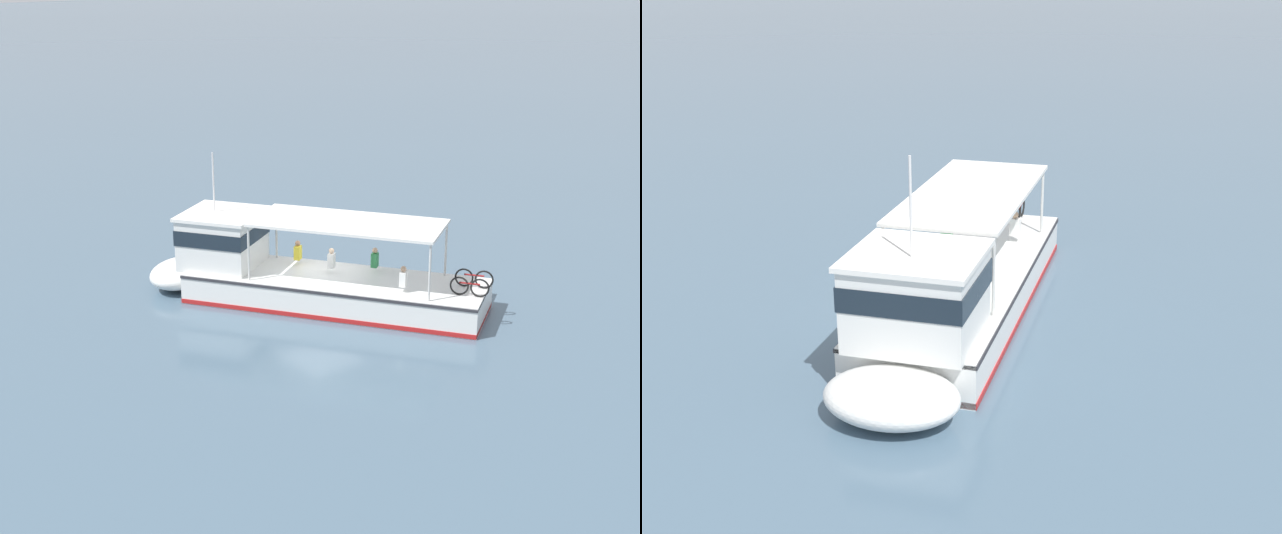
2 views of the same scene
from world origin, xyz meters
TOP-DOWN VIEW (x-y plane):
  - ground_plane at (0.00, 0.00)m, footprint 400.00×400.00m
  - ferry_main at (0.39, 0.93)m, footprint 12.43×9.32m

SIDE VIEW (x-z plane):
  - ground_plane at x=0.00m, z-range 0.00..0.00m
  - ferry_main at x=0.39m, z-range -1.64..3.68m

